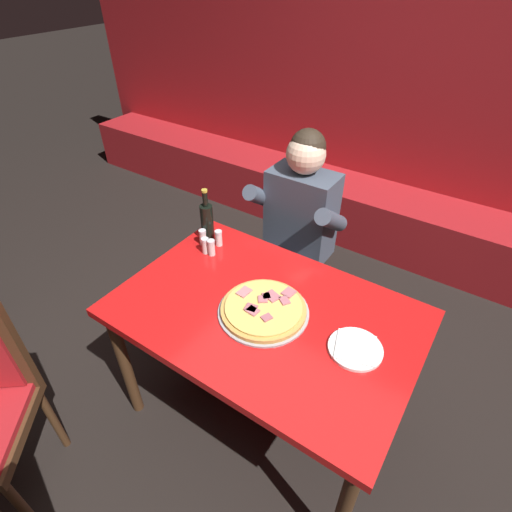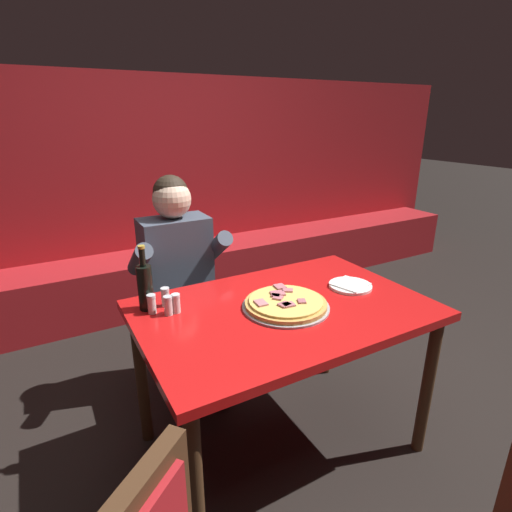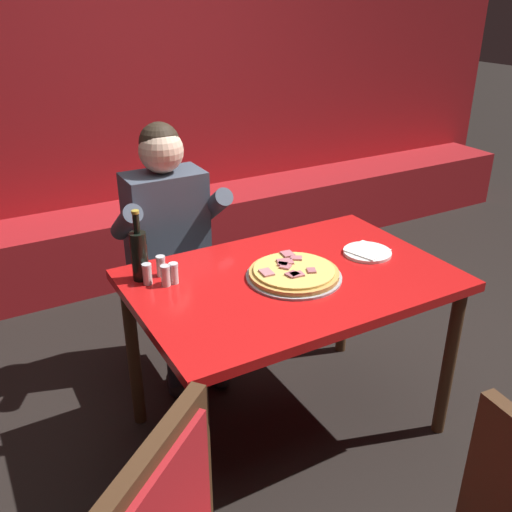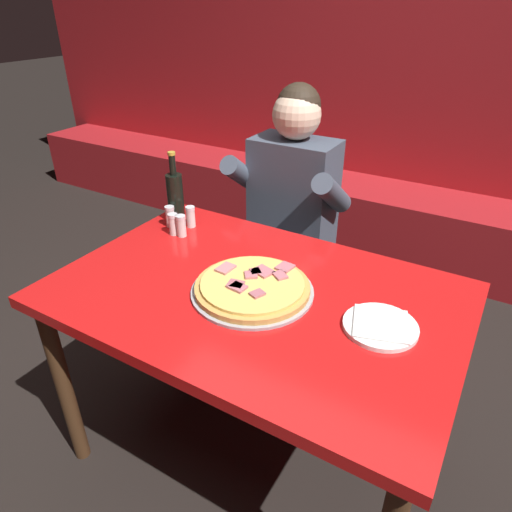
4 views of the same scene
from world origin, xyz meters
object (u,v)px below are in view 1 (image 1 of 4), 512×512
Objects in this scene: shaker_red_pepper_flakes at (205,246)px; pizza at (264,309)px; plate_white_paper at (355,348)px; shaker_oregano at (211,248)px; main_dining_table at (265,324)px; shaker_black_pepper at (219,239)px; diner_seated_blue_shirt at (293,232)px; shaker_parmesan at (203,238)px; beer_bottle at (207,221)px.

pizza is at bearing -21.73° from shaker_red_pepper_flakes.
shaker_oregano reaches higher than plate_white_paper.
main_dining_table is at bearing 93.15° from pizza.
shaker_oregano is at bearing -76.49° from shaker_black_pepper.
main_dining_table is 0.49m from shaker_oregano.
shaker_red_pepper_flakes is 0.56m from diner_seated_blue_shirt.
shaker_oregano is at bearing 157.76° from main_dining_table.
diner_seated_blue_shirt is at bearing 134.51° from plate_white_paper.
shaker_black_pepper is (-0.86, 0.25, 0.03)m from plate_white_paper.
shaker_oregano is 1.00× the size of shaker_red_pepper_flakes.
pizza is 0.51m from shaker_red_pepper_flakes.
shaker_black_pepper is 0.09m from shaker_oregano.
plate_white_paper is at bearing -11.02° from shaker_oregano.
main_dining_table is at bearing -70.08° from diner_seated_blue_shirt.
shaker_black_pepper is 0.08m from shaker_parmesan.
shaker_black_pepper is at bearing -117.63° from diner_seated_blue_shirt.
shaker_oregano is at bearing 168.98° from plate_white_paper.
pizza is 0.40m from plate_white_paper.
plate_white_paper is at bearing 4.15° from pizza.
shaker_red_pepper_flakes is (-0.04, -0.00, 0.00)m from shaker_oregano.
main_dining_table is 14.88× the size of shaker_red_pepper_flakes.
shaker_parmesan is (-0.53, 0.24, 0.02)m from pizza.
shaker_oregano is (-0.44, 0.19, 0.02)m from pizza.
shaker_parmesan is 0.08m from shaker_red_pepper_flakes.
pizza is 0.73m from diner_seated_blue_shirt.
shaker_black_pepper and shaker_oregano have the same top height.
plate_white_paper is (0.40, 0.02, 0.10)m from main_dining_table.
shaker_parmesan is (-0.93, 0.21, 0.03)m from plate_white_paper.
beer_bottle is at bearing 151.74° from pizza.
diner_seated_blue_shirt is (0.21, 0.41, -0.11)m from shaker_black_pepper.
shaker_oregano reaches higher than main_dining_table.
shaker_red_pepper_flakes is (-0.87, 0.16, 0.03)m from plate_white_paper.
shaker_black_pepper reaches higher than pizza.
shaker_oregano and shaker_red_pepper_flakes have the same top height.
shaker_oregano is 0.10m from shaker_parmesan.
shaker_black_pepper is (-0.46, 0.26, 0.13)m from main_dining_table.
pizza is 4.50× the size of shaker_red_pepper_flakes.
diner_seated_blue_shirt reaches higher than plate_white_paper.
pizza is at bearing -23.75° from shaker_oregano.
beer_bottle is at bearing 99.28° from shaker_parmesan.
shaker_black_pepper is at bearing 163.89° from plate_white_paper.
shaker_parmesan reaches higher than main_dining_table.
shaker_black_pepper reaches higher than plate_white_paper.
pizza is 1.84× the size of plate_white_paper.
beer_bottle is (-0.94, 0.26, 0.10)m from plate_white_paper.
shaker_black_pepper is at bearing 148.81° from pizza.
pizza is 4.50× the size of shaker_oregano.
diner_seated_blue_shirt is (-0.24, 0.68, -0.09)m from pizza.
beer_bottle is 0.14m from shaker_red_pepper_flakes.
shaker_oregano is at bearing -25.91° from shaker_parmesan.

